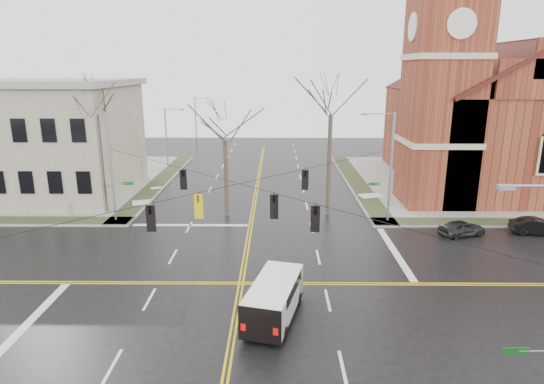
{
  "coord_description": "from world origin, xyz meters",
  "views": [
    {
      "loc": [
        2.1,
        -24.93,
        12.48
      ],
      "look_at": [
        1.81,
        6.0,
        4.08
      ],
      "focal_mm": 30.0,
      "sensor_mm": 36.0,
      "label": 1
    }
  ],
  "objects_px": {
    "tree_nw_near": "(225,135)",
    "cargo_van": "(275,296)",
    "streetlight_north_b": "(197,121)",
    "parked_car_a": "(462,228)",
    "signal_pole_ne": "(389,164)",
    "tree_ne": "(331,108)",
    "streetlight_north_a": "(168,140)",
    "signal_pole_nw": "(113,164)",
    "parked_car_b": "(537,226)",
    "church": "(487,108)",
    "tree_nw_far": "(96,108)"
  },
  "relations": [
    {
      "from": "parked_car_a",
      "to": "tree_nw_near",
      "type": "xyz_separation_m",
      "value": [
        -18.67,
        5.17,
        6.42
      ]
    },
    {
      "from": "streetlight_north_a",
      "to": "cargo_van",
      "type": "height_order",
      "value": "streetlight_north_a"
    },
    {
      "from": "signal_pole_nw",
      "to": "streetlight_north_a",
      "type": "distance_m",
      "value": 16.52
    },
    {
      "from": "parked_car_a",
      "to": "parked_car_b",
      "type": "bearing_deg",
      "value": -104.61
    },
    {
      "from": "signal_pole_ne",
      "to": "tree_ne",
      "type": "relative_size",
      "value": 0.7
    },
    {
      "from": "signal_pole_ne",
      "to": "tree_nw_near",
      "type": "height_order",
      "value": "tree_nw_near"
    },
    {
      "from": "streetlight_north_b",
      "to": "cargo_van",
      "type": "distance_m",
      "value": 53.41
    },
    {
      "from": "church",
      "to": "cargo_van",
      "type": "height_order",
      "value": "church"
    },
    {
      "from": "cargo_van",
      "to": "tree_nw_near",
      "type": "relative_size",
      "value": 0.58
    },
    {
      "from": "signal_pole_ne",
      "to": "tree_nw_near",
      "type": "xyz_separation_m",
      "value": [
        -13.57,
        1.89,
        2.09
      ]
    },
    {
      "from": "tree_nw_far",
      "to": "tree_ne",
      "type": "bearing_deg",
      "value": 0.45
    },
    {
      "from": "cargo_van",
      "to": "streetlight_north_b",
      "type": "bearing_deg",
      "value": 117.89
    },
    {
      "from": "tree_nw_near",
      "to": "church",
      "type": "bearing_deg",
      "value": 22.88
    },
    {
      "from": "parked_car_a",
      "to": "tree_ne",
      "type": "bearing_deg",
      "value": 42.07
    },
    {
      "from": "church",
      "to": "streetlight_north_b",
      "type": "xyz_separation_m",
      "value": [
        -35.42,
        23.22,
        -3.97
      ]
    },
    {
      "from": "streetlight_north_b",
      "to": "parked_car_a",
      "type": "relative_size",
      "value": 2.18
    },
    {
      "from": "signal_pole_ne",
      "to": "cargo_van",
      "type": "xyz_separation_m",
      "value": [
        -9.27,
        -15.27,
        -3.75
      ]
    },
    {
      "from": "streetlight_north_b",
      "to": "parked_car_a",
      "type": "xyz_separation_m",
      "value": [
        27.08,
        -39.78,
        -3.84
      ]
    },
    {
      "from": "church",
      "to": "streetlight_north_a",
      "type": "xyz_separation_m",
      "value": [
        -35.42,
        3.22,
        -3.97
      ]
    },
    {
      "from": "parked_car_a",
      "to": "signal_pole_nw",
      "type": "bearing_deg",
      "value": 64.81
    },
    {
      "from": "parked_car_b",
      "to": "signal_pole_ne",
      "type": "bearing_deg",
      "value": 84.53
    },
    {
      "from": "parked_car_b",
      "to": "tree_nw_near",
      "type": "relative_size",
      "value": 0.4
    },
    {
      "from": "streetlight_north_a",
      "to": "tree_ne",
      "type": "relative_size",
      "value": 0.62
    },
    {
      "from": "streetlight_north_a",
      "to": "cargo_van",
      "type": "distance_m",
      "value": 34.38
    },
    {
      "from": "signal_pole_ne",
      "to": "parked_car_a",
      "type": "xyz_separation_m",
      "value": [
        5.1,
        -3.28,
        -4.32
      ]
    },
    {
      "from": "signal_pole_ne",
      "to": "tree_ne",
      "type": "height_order",
      "value": "tree_ne"
    },
    {
      "from": "tree_nw_near",
      "to": "cargo_van",
      "type": "bearing_deg",
      "value": -75.93
    },
    {
      "from": "tree_ne",
      "to": "streetlight_north_a",
      "type": "bearing_deg",
      "value": 140.54
    },
    {
      "from": "church",
      "to": "streetlight_north_b",
      "type": "relative_size",
      "value": 3.44
    },
    {
      "from": "cargo_van",
      "to": "tree_ne",
      "type": "distance_m",
      "value": 19.85
    },
    {
      "from": "streetlight_north_b",
      "to": "signal_pole_ne",
      "type": "bearing_deg",
      "value": -58.95
    },
    {
      "from": "church",
      "to": "signal_pole_nw",
      "type": "relative_size",
      "value": 3.06
    },
    {
      "from": "streetlight_north_b",
      "to": "tree_nw_far",
      "type": "bearing_deg",
      "value": -94.01
    },
    {
      "from": "signal_pole_nw",
      "to": "cargo_van",
      "type": "xyz_separation_m",
      "value": [
        13.38,
        -15.27,
        -3.75
      ]
    },
    {
      "from": "signal_pole_ne",
      "to": "streetlight_north_b",
      "type": "relative_size",
      "value": 1.12
    },
    {
      "from": "parked_car_a",
      "to": "streetlight_north_a",
      "type": "bearing_deg",
      "value": 35.41
    },
    {
      "from": "tree_nw_near",
      "to": "tree_nw_far",
      "type": "bearing_deg",
      "value": 179.04
    },
    {
      "from": "cargo_van",
      "to": "tree_nw_near",
      "type": "distance_m",
      "value": 18.63
    },
    {
      "from": "streetlight_north_b",
      "to": "parked_car_a",
      "type": "distance_m",
      "value": 48.28
    },
    {
      "from": "signal_pole_nw",
      "to": "tree_nw_far",
      "type": "relative_size",
      "value": 0.7
    },
    {
      "from": "tree_nw_far",
      "to": "cargo_van",
      "type": "bearing_deg",
      "value": -48.9
    },
    {
      "from": "signal_pole_nw",
      "to": "streetlight_north_a",
      "type": "height_order",
      "value": "signal_pole_nw"
    },
    {
      "from": "tree_ne",
      "to": "streetlight_north_b",
      "type": "bearing_deg",
      "value": 116.84
    },
    {
      "from": "signal_pole_nw",
      "to": "tree_nw_near",
      "type": "bearing_deg",
      "value": 11.74
    },
    {
      "from": "church",
      "to": "parked_car_b",
      "type": "bearing_deg",
      "value": -98.21
    },
    {
      "from": "signal_pole_nw",
      "to": "streetlight_north_b",
      "type": "distance_m",
      "value": 36.51
    },
    {
      "from": "signal_pole_ne",
      "to": "tree_nw_near",
      "type": "distance_m",
      "value": 13.86
    },
    {
      "from": "streetlight_north_b",
      "to": "parked_car_b",
      "type": "relative_size",
      "value": 2.05
    },
    {
      "from": "parked_car_a",
      "to": "tree_nw_far",
      "type": "xyz_separation_m",
      "value": [
        -29.49,
        5.35,
        8.7
      ]
    },
    {
      "from": "streetlight_north_a",
      "to": "streetlight_north_b",
      "type": "relative_size",
      "value": 1.0
    }
  ]
}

